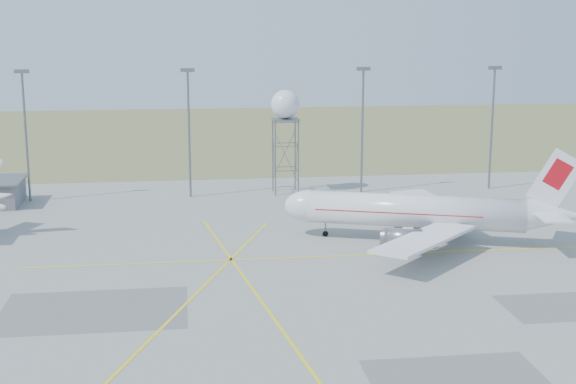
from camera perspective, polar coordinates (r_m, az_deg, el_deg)
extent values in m
plane|color=#9B9B96|center=(67.69, 2.49, -12.03)|extent=(400.00, 400.00, 0.00)
cube|color=olive|center=(203.03, -4.36, 4.18)|extent=(400.00, 120.00, 0.03)
cylinder|color=slate|center=(130.31, -18.12, 3.67)|extent=(0.36, 0.36, 20.00)
cube|color=slate|center=(129.33, -18.42, 8.14)|extent=(2.20, 0.50, 0.60)
cylinder|color=slate|center=(128.07, -7.04, 4.04)|extent=(0.36, 0.36, 20.00)
cube|color=slate|center=(127.07, -7.16, 8.60)|extent=(2.20, 0.50, 0.60)
cylinder|color=slate|center=(131.29, 5.30, 4.27)|extent=(0.36, 0.36, 20.00)
cube|color=slate|center=(130.31, 5.39, 8.72)|extent=(2.20, 0.50, 0.60)
cylinder|color=slate|center=(137.81, 14.29, 4.32)|extent=(0.36, 0.36, 20.00)
cube|color=slate|center=(136.89, 14.51, 8.55)|extent=(2.20, 0.50, 0.60)
cylinder|color=black|center=(150.77, 18.57, 1.00)|extent=(0.10, 0.10, 0.80)
cylinder|color=black|center=(151.30, 18.97, 1.01)|extent=(0.10, 0.10, 0.80)
cube|color=yellow|center=(150.94, 18.78, 1.21)|extent=(1.60, 0.15, 0.50)
cube|color=black|center=(150.87, 18.80, 1.21)|extent=(0.80, 0.03, 0.30)
cylinder|color=white|center=(103.18, 9.03, -1.35)|extent=(27.12, 12.95, 4.19)
ellipsoid|color=white|center=(104.64, 1.56, -1.01)|extent=(7.72, 6.17, 4.19)
cube|color=black|center=(104.73, 0.88, -0.65)|extent=(2.26, 2.70, 1.02)
cone|color=white|center=(103.76, 18.33, -1.56)|extent=(7.32, 6.03, 4.19)
cube|color=white|center=(102.86, 18.49, 0.82)|extent=(6.45, 2.51, 7.89)
cube|color=#B70C16|center=(102.76, 18.63, 1.22)|extent=(3.53, 1.53, 4.05)
cube|color=white|center=(106.84, 17.87, -0.87)|extent=(5.07, 6.55, 0.19)
cube|color=white|center=(100.34, 18.26, -1.70)|extent=(5.07, 6.55, 0.19)
cube|color=white|center=(112.55, 10.06, -0.81)|extent=(6.97, 17.25, 0.38)
cube|color=white|center=(94.23, 9.67, -3.31)|extent=(15.46, 15.38, 0.38)
cylinder|color=slate|center=(109.60, 8.61, -1.62)|extent=(4.95, 3.73, 2.41)
cylinder|color=slate|center=(97.83, 8.20, -3.26)|extent=(4.95, 3.73, 2.41)
cube|color=#B70C16|center=(103.26, 7.87, -1.24)|extent=(21.19, 10.92, 0.13)
cylinder|color=black|center=(105.15, 2.67, -2.93)|extent=(0.94, 0.94, 0.94)
cube|color=black|center=(103.97, 10.12, -3.28)|extent=(3.07, 6.28, 0.94)
cylinder|color=slate|center=(103.85, 10.13, -3.03)|extent=(0.32, 0.32, 1.89)
cylinder|color=slate|center=(128.67, -0.91, 2.39)|extent=(0.22, 0.22, 12.13)
cylinder|color=slate|center=(129.15, 0.74, 2.43)|extent=(0.22, 0.22, 12.13)
cylinder|color=slate|center=(132.79, 0.51, 2.70)|extent=(0.22, 0.22, 12.13)
cylinder|color=slate|center=(132.33, -1.09, 2.66)|extent=(0.22, 0.22, 12.13)
cube|color=slate|center=(129.86, -0.19, 5.19)|extent=(4.33, 4.33, 0.23)
sphere|color=white|center=(129.60, -0.19, 6.25)|extent=(4.67, 4.67, 4.67)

